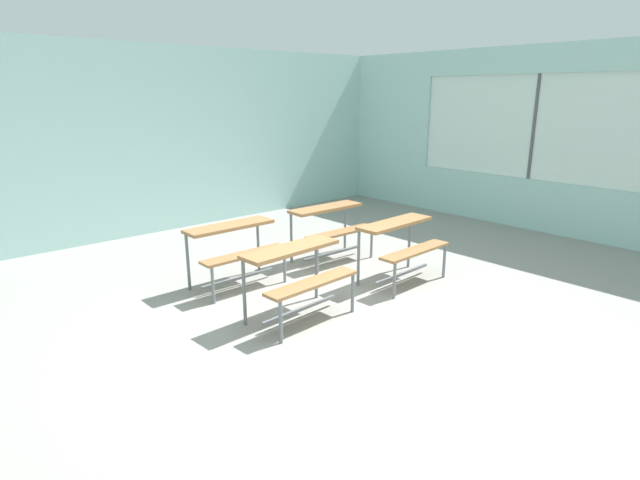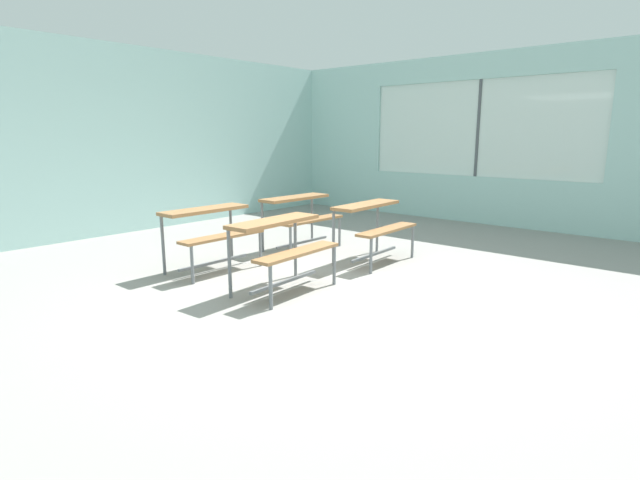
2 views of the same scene
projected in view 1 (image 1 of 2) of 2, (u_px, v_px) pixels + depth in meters
The scene contains 7 objects.
ground at pixel (333, 320), 5.30m from camera, with size 10.00×9.00×0.05m, color gray.
wall_back at pixel (141, 142), 8.10m from camera, with size 10.00×0.12×3.00m, color #A8D1CC.
wall_right at pixel (571, 146), 7.99m from camera, with size 0.12×9.00×3.00m.
desk_bench_r0c0 at pixel (298, 266), 5.15m from camera, with size 1.13×0.65×0.74m.
desk_bench_r0c1 at pixel (402, 237), 6.18m from camera, with size 1.12×0.62×0.74m.
desk_bench_r1c0 at pixel (235, 241), 6.03m from camera, with size 1.10×0.59×0.74m.
desk_bench_r1c1 at pixel (331, 220), 6.99m from camera, with size 1.12×0.62×0.74m.
Camera 1 is at (-3.34, -3.53, 2.25)m, focal length 28.58 mm.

